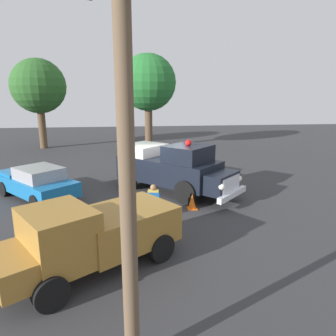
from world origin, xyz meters
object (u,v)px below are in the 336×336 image
Objects in this scene: oak_tree_right at (148,83)px; utility_pole at (127,173)px; parked_pickup at (92,235)px; traffic_cone at (192,202)px; vintage_fire_truck at (172,167)px; lawn_chair_near_truck at (153,203)px; classic_hot_rod at (36,182)px; spectator_seated at (154,199)px; oak_tree_left at (38,87)px.

oak_tree_right is 22.44m from utility_pole.
utility_pole is (-3.17, -1.02, 2.46)m from parked_pickup.
oak_tree_right is at bearing 3.44° from traffic_cone.
vintage_fire_truck is 0.87× the size of utility_pole.
vintage_fire_truck is at bearing -19.67° from lawn_chair_near_truck.
oak_tree_right is 1.18× the size of utility_pole.
utility_pole is at bearing -155.88° from classic_hot_rod.
utility_pole is at bearing 176.02° from oak_tree_right.
vintage_fire_truck reaches higher than parked_pickup.
oak_tree_right reaches higher than spectator_seated.
lawn_chair_near_truck is 7.16m from utility_pole.
vintage_fire_truck is 9.06× the size of traffic_cone.
oak_tree_right reaches higher than parked_pickup.
vintage_fire_truck is 2.60m from traffic_cone.
oak_tree_left reaches higher than traffic_cone.
lawn_chair_near_truck is at bearing 169.50° from spectator_seated.
parked_pickup reaches higher than spectator_seated.
oak_tree_left is 19.06m from traffic_cone.
vintage_fire_truck is at bearing -178.30° from oak_tree_right.
utility_pole reaches higher than lawn_chair_near_truck.
lawn_chair_near_truck reaches higher than traffic_cone.
lawn_chair_near_truck is 16.52m from oak_tree_right.
lawn_chair_near_truck is 0.15× the size of utility_pole.
vintage_fire_truck is 5.64× the size of lawn_chair_near_truck.
vintage_fire_truck is 1.29× the size of classic_hot_rod.
parked_pickup is at bearing 172.34° from oak_tree_right.
parked_pickup is at bearing 151.76° from spectator_seated.
classic_hot_rod is at bearing -166.63° from oak_tree_left.
spectator_seated is at bearing -28.24° from parked_pickup.
spectator_seated reaches higher than lawn_chair_near_truck.
classic_hot_rod is 6.99m from parked_pickup.
utility_pole reaches higher than vintage_fire_truck.
classic_hot_rod is 7.01m from traffic_cone.
parked_pickup is 21.07m from oak_tree_left.
utility_pole is at bearing -162.04° from oak_tree_left.
classic_hot_rod is at bearing 72.07° from traffic_cone.
vintage_fire_truck is at bearing -20.05° from spectator_seated.
traffic_cone is at bearing -107.93° from classic_hot_rod.
oak_tree_left reaches higher than vintage_fire_truck.
vintage_fire_truck is 10.06m from utility_pole.
classic_hot_rod is at bearing 60.22° from lawn_chair_near_truck.
spectator_seated is 0.19× the size of utility_pole.
lawn_chair_near_truck is at bearing 160.33° from vintage_fire_truck.
oak_tree_right is 12.27× the size of traffic_cone.
lawn_chair_near_truck is 0.17m from spectator_seated.
lawn_chair_near_truck is (-2.87, -5.02, -0.16)m from classic_hot_rod.
lawn_chair_near_truck is at bearing -119.78° from classic_hot_rod.
traffic_cone is (0.59, -1.61, -0.39)m from spectator_seated.
oak_tree_left reaches higher than spectator_seated.
traffic_cone is at bearing -66.26° from lawn_chair_near_truck.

